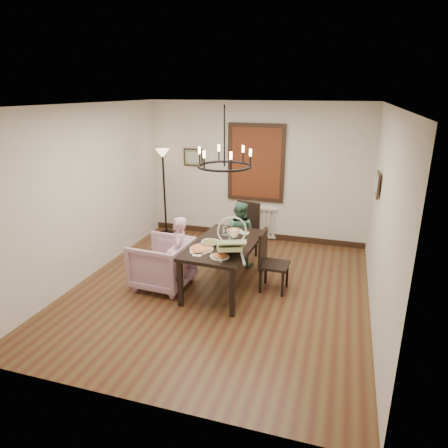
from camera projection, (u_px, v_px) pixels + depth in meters
The scene contains 17 objects.
room_shell at pixel (226, 198), 6.16m from camera, with size 4.51×5.00×2.81m.
dining_table at pixel (224, 248), 6.15m from camera, with size 1.00×1.67×0.76m.
chair_far at pixel (243, 231), 7.33m from camera, with size 0.46×0.46×1.05m, color black, non-canonical shape.
chair_right at pixel (275, 261), 6.14m from camera, with size 0.42×0.42×0.97m, color black, non-canonical shape.
armchair at pixel (162, 263), 6.31m from camera, with size 0.84×0.86×0.78m, color #C496AB.
elderly_woman at pixel (179, 260), 6.17m from camera, with size 0.36×0.24×0.98m, color #D999BB.
seated_man at pixel (239, 239), 7.06m from camera, with size 0.47×0.37×0.97m, color #457458.
baby_bouncer at pixel (231, 243), 5.57m from camera, with size 0.43×0.60×0.39m, color beige, non-canonical shape.
salad_bowl at pixel (210, 243), 6.01m from camera, with size 0.32×0.32×0.08m, color white.
pizza_platter at pixel (202, 248), 5.86m from camera, with size 0.35×0.35×0.04m, color tan.
drinking_glass at pixel (230, 235), 6.23m from camera, with size 0.07×0.07×0.14m, color silver.
window_blinds at pixel (256, 163), 7.99m from camera, with size 1.00×0.03×1.40m, color maroon.
radiator at pixel (255, 222), 8.41m from camera, with size 0.92×0.12×0.62m, color silver, non-canonical shape.
picture_back at pixel (193, 157), 8.36m from camera, with size 0.42×0.03×0.36m, color black.
picture_right at pixel (378, 185), 5.95m from camera, with size 0.42×0.03×0.36m, color black.
floor_lamp at pixel (164, 194), 8.46m from camera, with size 0.30×0.30×1.80m, color black, non-canonical shape.
chandelier at pixel (224, 166), 5.74m from camera, with size 0.80×0.80×0.04m, color black.
Camera 1 is at (1.73, -5.34, 2.99)m, focal length 32.00 mm.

